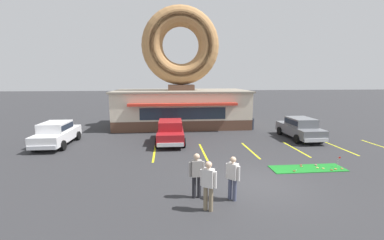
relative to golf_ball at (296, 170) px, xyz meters
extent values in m
plane|color=#2D2D30|center=(-2.36, -1.24, -0.05)|extent=(160.00, 160.00, 0.00)
cube|color=brown|center=(-4.95, 12.76, 0.40)|extent=(12.00, 6.00, 0.90)
cube|color=beige|center=(-4.95, 12.76, 2.00)|extent=(12.00, 6.00, 2.30)
cube|color=gray|center=(-4.95, 12.76, 3.23)|extent=(12.30, 6.30, 0.16)
cube|color=red|center=(-4.95, 9.46, 2.30)|extent=(9.00, 0.60, 0.20)
cube|color=#232D3D|center=(-4.95, 9.74, 1.50)|extent=(7.20, 0.03, 1.00)
cube|color=brown|center=(-4.95, 12.76, 3.56)|extent=(2.40, 1.80, 0.50)
torus|color=#B27F4C|center=(-4.95, 12.76, 7.36)|extent=(7.10, 1.90, 7.10)
torus|color=#936038|center=(-4.95, 12.33, 7.36)|extent=(6.25, 1.05, 6.24)
cube|color=#197523|center=(0.72, 0.25, -0.04)|extent=(3.71, 1.14, 0.03)
torus|color=#E5C666|center=(1.46, 0.10, 0.00)|extent=(0.13, 0.13, 0.04)
torus|color=#D17F47|center=(2.03, -0.04, 0.00)|extent=(0.13, 0.13, 0.04)
torus|color=brown|center=(-0.16, -0.10, 0.00)|extent=(0.13, 0.13, 0.04)
torus|color=brown|center=(1.75, -0.14, 0.00)|extent=(0.13, 0.13, 0.04)
torus|color=#D17F47|center=(2.37, -0.02, 0.00)|extent=(0.13, 0.13, 0.04)
torus|color=#A5724C|center=(0.52, 0.48, 0.00)|extent=(0.13, 0.13, 0.04)
torus|color=#E5C666|center=(1.23, 0.21, 0.00)|extent=(0.13, 0.13, 0.04)
torus|color=brown|center=(0.62, 0.70, 0.00)|extent=(0.13, 0.13, 0.04)
torus|color=#D8667F|center=(1.39, 0.61, 0.00)|extent=(0.13, 0.13, 0.04)
sphere|color=white|center=(0.00, 0.00, 0.00)|extent=(0.04, 0.04, 0.04)
cylinder|color=silver|center=(2.33, 0.25, 0.25)|extent=(0.01, 0.01, 0.55)
cube|color=red|center=(2.39, 0.25, 0.48)|extent=(0.12, 0.01, 0.08)
cube|color=slate|center=(3.55, 6.44, 0.61)|extent=(1.78, 4.41, 0.68)
cube|color=slate|center=(3.55, 6.29, 1.25)|extent=(1.57, 2.11, 0.60)
cube|color=#232D3D|center=(3.55, 6.29, 1.27)|extent=(1.59, 2.02, 0.36)
cube|color=silver|center=(3.54, 8.67, 0.37)|extent=(1.67, 0.11, 0.24)
cube|color=silver|center=(3.56, 4.21, 0.37)|extent=(1.67, 0.11, 0.24)
cylinder|color=black|center=(2.66, 7.80, 0.27)|extent=(0.22, 0.64, 0.64)
cylinder|color=black|center=(4.42, 7.81, 0.27)|extent=(0.22, 0.64, 0.64)
cylinder|color=black|center=(2.67, 5.07, 0.27)|extent=(0.22, 0.64, 0.64)
cylinder|color=black|center=(4.43, 5.08, 0.27)|extent=(0.22, 0.64, 0.64)
cube|color=silver|center=(-13.71, 6.26, 0.61)|extent=(1.79, 4.41, 0.68)
cube|color=silver|center=(-13.71, 6.11, 1.25)|extent=(1.58, 2.11, 0.60)
cube|color=#232D3D|center=(-13.71, 6.11, 1.27)|extent=(1.60, 2.03, 0.36)
cube|color=silver|center=(-13.69, 8.49, 0.37)|extent=(1.67, 0.11, 0.24)
cube|color=silver|center=(-13.72, 4.03, 0.37)|extent=(1.67, 0.11, 0.24)
cylinder|color=black|center=(-14.58, 7.63, 0.27)|extent=(0.22, 0.64, 0.64)
cylinder|color=black|center=(-12.82, 7.62, 0.27)|extent=(0.22, 0.64, 0.64)
cylinder|color=black|center=(-14.60, 4.90, 0.27)|extent=(0.22, 0.64, 0.64)
cylinder|color=black|center=(-12.84, 4.89, 0.27)|extent=(0.22, 0.64, 0.64)
cube|color=maroon|center=(-6.07, 6.22, 0.61)|extent=(1.85, 4.44, 0.68)
cube|color=maroon|center=(-6.07, 6.07, 1.25)|extent=(1.60, 2.13, 0.60)
cube|color=#232D3D|center=(-6.07, 6.07, 1.27)|extent=(1.62, 2.05, 0.36)
cube|color=silver|center=(-6.02, 8.45, 0.37)|extent=(1.67, 0.13, 0.24)
cube|color=silver|center=(-6.11, 3.99, 0.37)|extent=(1.67, 0.13, 0.24)
cylinder|color=black|center=(-6.92, 7.60, 0.27)|extent=(0.23, 0.64, 0.64)
cylinder|color=black|center=(-5.16, 7.57, 0.27)|extent=(0.23, 0.64, 0.64)
cylinder|color=black|center=(-6.97, 4.88, 0.27)|extent=(0.23, 0.64, 0.64)
cylinder|color=black|center=(-5.21, 4.84, 0.27)|extent=(0.23, 0.64, 0.64)
cylinder|color=#7F7056|center=(-4.83, -3.36, 0.38)|extent=(0.15, 0.15, 0.87)
cylinder|color=#7F7056|center=(-5.00, -3.25, 0.38)|extent=(0.15, 0.15, 0.87)
cube|color=silver|center=(-4.92, -3.31, 1.13)|extent=(0.45, 0.40, 0.63)
cylinder|color=silver|center=(-4.70, -3.43, 1.10)|extent=(0.10, 0.10, 0.58)
cylinder|color=silver|center=(-5.13, -3.18, 1.10)|extent=(0.10, 0.10, 0.58)
sphere|color=beige|center=(-4.92, -3.31, 1.60)|extent=(0.23, 0.23, 0.23)
cylinder|color=#232328|center=(-5.10, -2.31, 0.38)|extent=(0.15, 0.15, 0.86)
cylinder|color=#232328|center=(-5.30, -2.32, 0.38)|extent=(0.15, 0.15, 0.86)
cube|color=gray|center=(-5.20, -2.32, 1.12)|extent=(0.39, 0.26, 0.63)
cylinder|color=gray|center=(-4.95, -2.30, 1.09)|extent=(0.10, 0.10, 0.58)
cylinder|color=gray|center=(-5.45, -2.33, 1.09)|extent=(0.10, 0.10, 0.58)
sphere|color=beige|center=(-5.20, -2.32, 1.58)|extent=(0.23, 0.23, 0.23)
cylinder|color=#474C66|center=(-3.96, -2.55, 0.36)|extent=(0.15, 0.15, 0.83)
cylinder|color=#474C66|center=(-3.83, -2.70, 0.36)|extent=(0.15, 0.15, 0.83)
cube|color=silver|center=(-3.89, -2.63, 1.08)|extent=(0.44, 0.44, 0.60)
cylinder|color=silver|center=(-4.07, -2.44, 1.05)|extent=(0.10, 0.10, 0.56)
cylinder|color=silver|center=(-3.72, -2.81, 1.05)|extent=(0.10, 0.10, 0.56)
sphere|color=beige|center=(-3.89, -2.63, 1.52)|extent=(0.22, 0.22, 0.22)
cylinder|color=#232833|center=(1.08, 10.21, 0.42)|extent=(0.56, 0.56, 0.95)
torus|color=black|center=(1.08, 10.21, 0.90)|extent=(0.57, 0.57, 0.05)
cube|color=yellow|center=(-7.09, 3.76, -0.05)|extent=(0.12, 3.60, 0.01)
cube|color=yellow|center=(-4.09, 3.76, -0.05)|extent=(0.12, 3.60, 0.01)
cube|color=yellow|center=(-1.09, 3.76, -0.05)|extent=(0.12, 3.60, 0.01)
cube|color=yellow|center=(1.91, 3.76, -0.05)|extent=(0.12, 3.60, 0.01)
cube|color=yellow|center=(4.91, 3.76, -0.05)|extent=(0.12, 3.60, 0.01)
cube|color=yellow|center=(7.91, 3.76, -0.05)|extent=(0.12, 3.60, 0.01)
camera|label=1|loc=(-6.28, -11.46, 4.50)|focal=24.00mm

